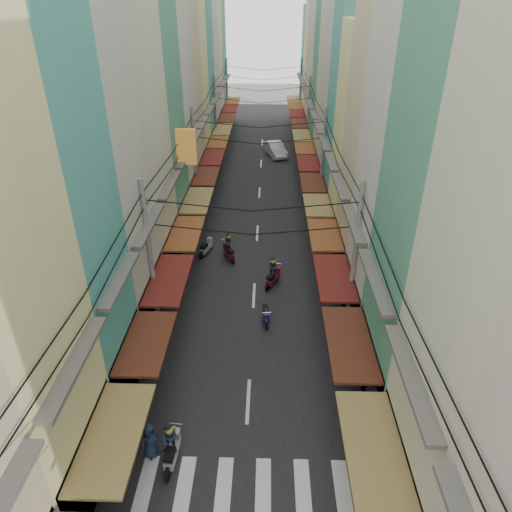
% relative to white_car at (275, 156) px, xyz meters
% --- Properties ---
extents(ground, '(160.00, 160.00, 0.00)m').
position_rel_white_car_xyz_m(ground, '(-1.52, -32.79, 0.00)').
color(ground, slate).
rests_on(ground, ground).
extents(road, '(10.00, 80.00, 0.02)m').
position_rel_white_car_xyz_m(road, '(-1.52, -12.79, 0.01)').
color(road, black).
rests_on(road, ground).
extents(sidewalk_left, '(3.00, 80.00, 0.06)m').
position_rel_white_car_xyz_m(sidewalk_left, '(-8.02, -12.79, 0.03)').
color(sidewalk_left, gray).
rests_on(sidewalk_left, ground).
extents(sidewalk_right, '(3.00, 80.00, 0.06)m').
position_rel_white_car_xyz_m(sidewalk_right, '(4.98, -12.79, 0.03)').
color(sidewalk_right, gray).
rests_on(sidewalk_right, ground).
extents(crosswalk, '(7.55, 2.40, 0.01)m').
position_rel_white_car_xyz_m(crosswalk, '(-1.52, -38.79, 0.03)').
color(crosswalk, silver).
rests_on(crosswalk, ground).
extents(building_row_left, '(7.80, 67.67, 23.70)m').
position_rel_white_car_xyz_m(building_row_left, '(-9.44, -16.23, 9.78)').
color(building_row_left, beige).
rests_on(building_row_left, ground).
extents(building_row_right, '(7.80, 68.98, 22.59)m').
position_rel_white_car_xyz_m(building_row_right, '(6.40, -16.34, 9.41)').
color(building_row_right, teal).
rests_on(building_row_right, ground).
extents(utility_poles, '(10.20, 66.13, 8.20)m').
position_rel_white_car_xyz_m(utility_poles, '(-1.52, -17.78, 6.59)').
color(utility_poles, gray).
rests_on(utility_poles, ground).
extents(white_car, '(5.54, 3.44, 1.82)m').
position_rel_white_car_xyz_m(white_car, '(0.00, 0.00, 0.00)').
color(white_car, silver).
rests_on(white_car, ground).
extents(bicycle, '(1.60, 1.09, 1.03)m').
position_rel_white_car_xyz_m(bicycle, '(4.95, -29.79, 0.00)').
color(bicycle, black).
rests_on(bicycle, ground).
extents(moving_scooters, '(4.90, 17.71, 1.93)m').
position_rel_white_car_xyz_m(moving_scooters, '(-2.78, -28.12, 0.56)').
color(moving_scooters, black).
rests_on(moving_scooters, ground).
extents(parked_scooters, '(12.92, 15.17, 0.99)m').
position_rel_white_car_xyz_m(parked_scooters, '(2.97, -36.42, 0.46)').
color(parked_scooters, black).
rests_on(parked_scooters, ground).
extents(pedestrians, '(12.36, 18.68, 2.15)m').
position_rel_white_car_xyz_m(pedestrians, '(-5.44, -31.95, 1.02)').
color(pedestrians, '#281F2A').
rests_on(pedestrians, ground).
extents(market_umbrella, '(2.35, 2.35, 2.48)m').
position_rel_white_car_xyz_m(market_umbrella, '(4.09, -36.26, 2.18)').
color(market_umbrella, '#B2B2B7').
rests_on(market_umbrella, ground).
extents(traffic_sign, '(0.10, 0.64, 2.91)m').
position_rel_white_car_xyz_m(traffic_sign, '(4.11, -38.77, 2.12)').
color(traffic_sign, gray).
rests_on(traffic_sign, ground).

